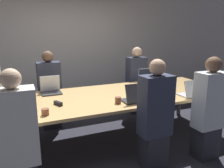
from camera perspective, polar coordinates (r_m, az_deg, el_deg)
ground_plane at (r=3.62m, az=-4.56°, el=-15.15°), size 24.00×24.00×0.00m
curtain_wall at (r=5.25m, az=-12.40°, el=9.46°), size 12.00×0.06×2.80m
conference_table at (r=3.34m, az=-4.79°, el=-4.18°), size 4.55×1.39×0.77m
laptop_far_midleft at (r=3.66m, az=-15.72°, el=-1.05°), size 0.31×0.27×0.28m
person_far_midleft at (r=4.10m, az=-15.90°, el=-1.92°), size 0.40×0.24×1.42m
laptop_near_right at (r=3.56m, az=20.15°, el=-1.85°), size 0.34×0.26×0.26m
person_near_right at (r=3.26m, az=23.93°, el=-6.38°), size 0.40×0.24×1.42m
laptop_near_midright at (r=3.08m, az=6.04°, el=-3.34°), size 0.33×0.27×0.27m
person_near_midright at (r=2.83m, az=11.19°, el=-8.44°), size 0.40×0.24×1.42m
cup_near_midright at (r=3.02m, az=1.57°, el=-4.23°), size 0.08×0.08×0.09m
laptop_far_right at (r=4.23m, az=9.16°, el=1.22°), size 0.31×0.28×0.28m
person_far_right at (r=4.71m, az=6.32°, el=0.62°), size 0.40×0.24×1.43m
bottle_far_right at (r=4.26m, az=13.36°, el=1.41°), size 0.08×0.08×0.24m
laptop_near_left at (r=2.66m, az=-22.85°, el=-7.14°), size 0.34×0.25×0.26m
person_near_left at (r=2.39m, az=-23.49°, el=-13.75°), size 0.40×0.24×1.41m
cup_near_left at (r=2.72m, az=-17.05°, el=-6.98°), size 0.09×0.09×0.08m
stapler at (r=3.04m, az=-13.90°, el=-4.93°), size 0.10×0.15×0.05m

